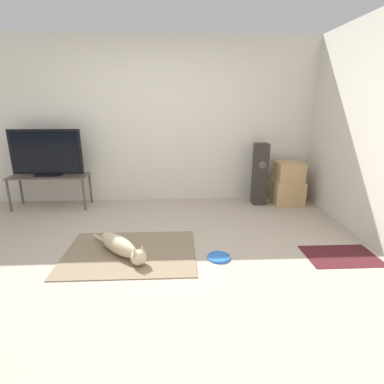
# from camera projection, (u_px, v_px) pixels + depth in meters

# --- Properties ---
(ground_plane) EXTENTS (12.00, 12.00, 0.00)m
(ground_plane) POSITION_uv_depth(u_px,v_px,m) (142.00, 261.00, 3.09)
(ground_plane) COLOR #B2A38E
(wall_back) EXTENTS (8.00, 0.06, 2.55)m
(wall_back) POSITION_uv_depth(u_px,v_px,m) (153.00, 122.00, 4.73)
(wall_back) COLOR beige
(wall_back) RESTS_ON ground_plane
(area_rug) EXTENTS (1.41, 1.04, 0.01)m
(area_rug) POSITION_uv_depth(u_px,v_px,m) (130.00, 253.00, 3.26)
(area_rug) COLOR #847056
(area_rug) RESTS_ON ground_plane
(dog) EXTENTS (0.69, 0.72, 0.21)m
(dog) POSITION_uv_depth(u_px,v_px,m) (121.00, 247.00, 3.17)
(dog) COLOR beige
(dog) RESTS_ON area_rug
(frisbee) EXTENTS (0.24, 0.24, 0.03)m
(frisbee) POSITION_uv_depth(u_px,v_px,m) (219.00, 257.00, 3.15)
(frisbee) COLOR blue
(frisbee) RESTS_ON ground_plane
(cardboard_box_lower) EXTENTS (0.46, 0.44, 0.38)m
(cardboard_box_lower) POSITION_uv_depth(u_px,v_px,m) (287.00, 192.00, 4.84)
(cardboard_box_lower) COLOR tan
(cardboard_box_lower) RESTS_ON ground_plane
(cardboard_box_upper) EXTENTS (0.41, 0.39, 0.30)m
(cardboard_box_upper) POSITION_uv_depth(u_px,v_px,m) (289.00, 171.00, 4.74)
(cardboard_box_upper) COLOR tan
(cardboard_box_upper) RESTS_ON cardboard_box_lower
(floor_speaker) EXTENTS (0.21, 0.21, 0.97)m
(floor_speaker) POSITION_uv_depth(u_px,v_px,m) (260.00, 174.00, 4.73)
(floor_speaker) COLOR #2D2823
(floor_speaker) RESTS_ON ground_plane
(tv_stand) EXTENTS (1.15, 0.42, 0.51)m
(tv_stand) POSITION_uv_depth(u_px,v_px,m) (50.00, 179.00, 4.58)
(tv_stand) COLOR brown
(tv_stand) RESTS_ON ground_plane
(tv) EXTENTS (1.05, 0.20, 0.69)m
(tv) POSITION_uv_depth(u_px,v_px,m) (46.00, 153.00, 4.47)
(tv) COLOR black
(tv) RESTS_ON tv_stand
(tennis_ball_by_boxes) EXTENTS (0.07, 0.07, 0.07)m
(tennis_ball_by_boxes) POSITION_uv_depth(u_px,v_px,m) (257.00, 200.00, 4.92)
(tennis_ball_by_boxes) COLOR #C6E033
(tennis_ball_by_boxes) RESTS_ON ground_plane
(tennis_ball_near_speaker) EXTENTS (0.07, 0.07, 0.07)m
(tennis_ball_near_speaker) POSITION_uv_depth(u_px,v_px,m) (267.00, 200.00, 4.92)
(tennis_ball_near_speaker) COLOR #C6E033
(tennis_ball_near_speaker) RESTS_ON ground_plane
(door_mat) EXTENTS (0.76, 0.50, 0.01)m
(door_mat) POSITION_uv_depth(u_px,v_px,m) (341.00, 256.00, 3.20)
(door_mat) COLOR #47191E
(door_mat) RESTS_ON ground_plane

